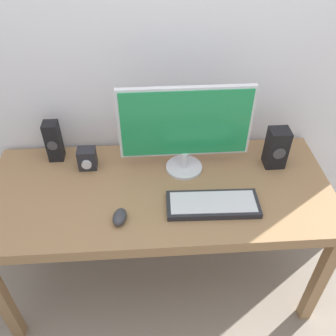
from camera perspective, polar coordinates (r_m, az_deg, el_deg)
name	(u,v)px	position (r m, az deg, el deg)	size (l,w,h in m)	color
ground_plane	(162,275)	(2.26, -0.99, -16.38)	(6.00, 6.00, 0.00)	gray
desk	(160,198)	(1.75, -1.23, -4.76)	(1.60, 0.68, 0.72)	#936D47
monitor	(185,127)	(1.66, 2.71, 6.41)	(0.60, 0.18, 0.44)	silver
keyboard_primary	(213,204)	(1.62, 6.98, -5.62)	(0.41, 0.17, 0.03)	#232328
mouse	(120,217)	(1.56, -7.54, -7.55)	(0.06, 0.09, 0.04)	#333338
speaker_right	(277,148)	(1.84, 16.54, 3.02)	(0.10, 0.09, 0.20)	black
speaker_left	(54,141)	(1.89, -17.38, 4.01)	(0.07, 0.08, 0.21)	black
audio_controller	(87,159)	(1.82, -12.46, 1.42)	(0.09, 0.08, 0.11)	#232328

